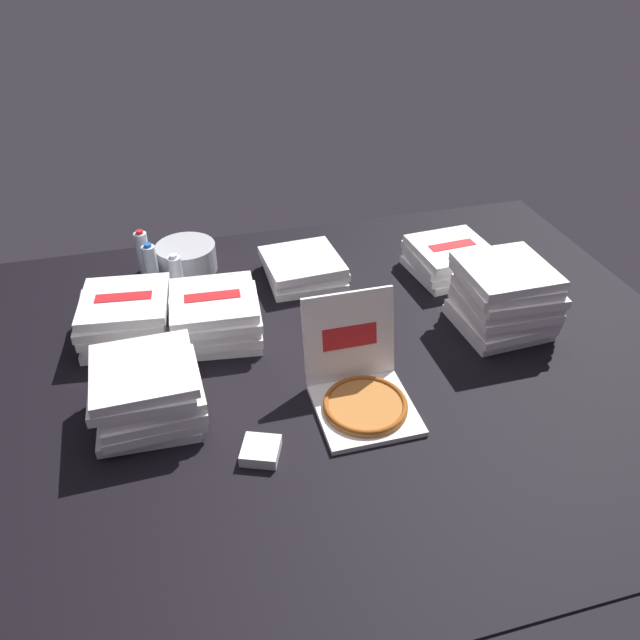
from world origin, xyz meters
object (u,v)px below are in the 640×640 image
napkin_pile (261,451)px  open_pizza_box (361,388)px  water_bottle_0 (151,266)px  ice_bucket (187,258)px  pizza_stack_center_near (449,259)px  water_bottle_1 (176,277)px  water_bottle_2 (143,252)px  pizza_stack_right_far (504,298)px  pizza_stack_right_near (304,268)px  pizza_stack_center_far (125,318)px  pizza_stack_left_far (216,316)px  pizza_stack_right_mid (148,392)px

napkin_pile → open_pizza_box: bearing=21.9°
water_bottle_0 → ice_bucket: bearing=32.2°
pizza_stack_center_near → water_bottle_1: 1.33m
water_bottle_1 → water_bottle_2: same height
water_bottle_1 → water_bottle_2: 0.32m
water_bottle_1 → water_bottle_2: size_ratio=1.00×
pizza_stack_center_near → water_bottle_0: bearing=169.8°
pizza_stack_right_far → water_bottle_2: size_ratio=1.74×
open_pizza_box → pizza_stack_right_near: open_pizza_box is taller
open_pizza_box → pizza_stack_center_far: 1.06m
pizza_stack_center_far → water_bottle_2: size_ratio=1.79×
pizza_stack_center_near → napkin_pile: bearing=-139.8°
pizza_stack_center_near → pizza_stack_left_far: (-1.18, -0.22, 0.02)m
pizza_stack_right_mid → water_bottle_0: bearing=86.8°
pizza_stack_center_near → pizza_stack_right_far: (0.02, -0.49, 0.08)m
pizza_stack_center_far → ice_bucket: bearing=59.1°
pizza_stack_right_mid → napkin_pile: bearing=-40.0°
water_bottle_1 → water_bottle_2: bearing=116.5°
water_bottle_0 → water_bottle_1: same height
open_pizza_box → water_bottle_0: (-0.71, 1.05, 0.04)m
open_pizza_box → pizza_stack_center_far: open_pizza_box is taller
pizza_stack_right_far → ice_bucket: pizza_stack_right_far is taller
pizza_stack_right_mid → pizza_stack_right_near: bearing=46.0°
open_pizza_box → pizza_stack_right_mid: bearing=170.4°
pizza_stack_center_far → napkin_pile: 0.93m
pizza_stack_right_near → water_bottle_1: (-0.61, -0.01, 0.05)m
pizza_stack_center_near → water_bottle_0: 1.45m
open_pizza_box → pizza_stack_right_far: size_ratio=1.11×
pizza_stack_left_far → pizza_stack_right_far: pizza_stack_right_far is taller
pizza_stack_right_mid → napkin_pile: (0.35, -0.29, -0.09)m
pizza_stack_left_far → water_bottle_0: water_bottle_0 is taller
pizza_stack_center_far → pizza_stack_left_far: same height
pizza_stack_right_mid → pizza_stack_center_near: bearing=24.1°
pizza_stack_right_far → napkin_pile: pizza_stack_right_far is taller
pizza_stack_center_far → pizza_stack_center_near: bearing=4.9°
pizza_stack_center_far → water_bottle_2: (0.10, 0.54, 0.01)m
pizza_stack_right_mid → ice_bucket: (0.22, 1.03, -0.05)m
open_pizza_box → pizza_stack_right_far: bearing=22.1°
open_pizza_box → pizza_stack_center_far: size_ratio=1.08×
open_pizza_box → napkin_pile: (-0.41, -0.17, -0.05)m
water_bottle_1 → pizza_stack_center_near: bearing=-5.3°
water_bottle_1 → water_bottle_2: (-0.14, 0.28, 0.00)m
pizza_stack_right_near → napkin_pile: bearing=-111.0°
water_bottle_2 → napkin_pile: size_ratio=1.80×
water_bottle_0 → napkin_pile: bearing=-76.2°
pizza_stack_right_far → ice_bucket: bearing=146.2°
pizza_stack_right_far → pizza_stack_right_mid: bearing=-173.5°
pizza_stack_right_near → pizza_stack_left_far: bearing=-142.7°
ice_bucket → water_bottle_2: size_ratio=1.30×
pizza_stack_right_far → water_bottle_2: 1.73m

